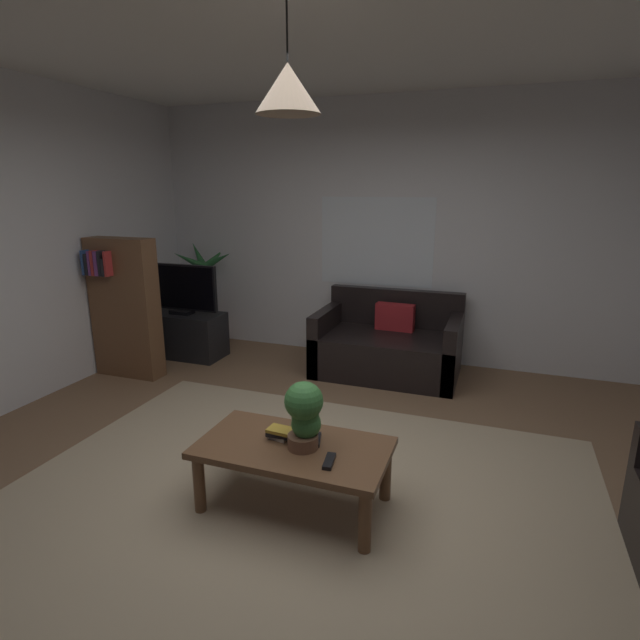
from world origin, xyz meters
TOP-DOWN VIEW (x-y plane):
  - floor at (0.00, 0.00)m, footprint 5.61×5.50m
  - rug at (0.00, -0.20)m, footprint 3.65×3.03m
  - wall_back at (0.00, 2.78)m, footprint 5.73×0.06m
  - window_pane at (-0.24, 2.75)m, footprint 1.25×0.01m
  - couch_under_window at (0.04, 2.25)m, footprint 1.43×0.88m
  - coffee_table at (0.00, -0.16)m, footprint 1.13×0.61m
  - book_on_table_0 at (-0.11, -0.11)m, footprint 0.13×0.11m
  - book_on_table_1 at (-0.10, -0.12)m, footprint 0.16×0.09m
  - book_on_table_2 at (-0.10, -0.12)m, footprint 0.16×0.11m
  - remote_on_table_0 at (0.11, -0.08)m, footprint 0.09×0.17m
  - remote_on_table_1 at (0.26, -0.28)m, footprint 0.07×0.17m
  - potted_plant_on_table at (0.07, -0.16)m, footprint 0.22×0.22m
  - tv_stand at (-2.26, 2.00)m, footprint 0.90×0.44m
  - tv at (-2.26, 1.98)m, footprint 0.90×0.16m
  - potted_palm_corner at (-2.26, 2.50)m, footprint 0.71×0.72m
  - bookshelf_corner at (-2.44, 1.30)m, footprint 0.70×0.31m
  - pendant_lamp at (0.00, -0.16)m, footprint 0.33×0.33m

SIDE VIEW (x-z plane):
  - floor at x=0.00m, z-range -0.02..0.00m
  - rug at x=0.00m, z-range 0.00..0.01m
  - tv_stand at x=-2.26m, z-range 0.00..0.50m
  - couch_under_window at x=0.04m, z-range -0.14..0.68m
  - coffee_table at x=0.00m, z-range 0.14..0.54m
  - remote_on_table_0 at x=0.11m, z-range 0.40..0.43m
  - remote_on_table_1 at x=0.26m, z-range 0.40..0.43m
  - book_on_table_0 at x=-0.11m, z-range 0.40..0.43m
  - book_on_table_1 at x=-0.10m, z-range 0.43..0.45m
  - book_on_table_2 at x=-0.10m, z-range 0.45..0.47m
  - potted_palm_corner at x=-2.26m, z-range -0.13..1.13m
  - potted_plant_on_table at x=0.07m, z-range 0.41..0.82m
  - bookshelf_corner at x=-2.44m, z-range 0.02..1.42m
  - tv at x=-2.26m, z-range 0.51..1.07m
  - window_pane at x=-0.24m, z-range 0.82..1.77m
  - wall_back at x=0.00m, z-range 0.00..2.79m
  - pendant_lamp at x=0.00m, z-range 2.06..2.63m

